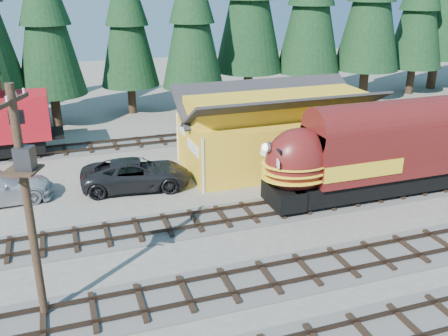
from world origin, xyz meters
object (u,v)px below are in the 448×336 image
object	(u,v)px
utility_pole	(27,193)
pickup_truck_a	(136,174)
depot	(277,123)
locomotive	(384,154)

from	to	relation	value
utility_pole	pickup_truck_a	xyz separation A→B (m)	(5.35, 11.01, -4.14)
depot	pickup_truck_a	size ratio (longest dim) A/B	1.98
depot	utility_pole	size ratio (longest dim) A/B	1.45
depot	pickup_truck_a	xyz separation A→B (m)	(-9.56, -0.92, -2.06)
utility_pole	locomotive	bearing A→B (deg)	39.79
locomotive	utility_pole	xyz separation A→B (m)	(-18.64, -5.43, 2.57)
locomotive	utility_pole	distance (m)	19.58
locomotive	pickup_truck_a	xyz separation A→B (m)	(-13.29, 5.58, -1.58)
locomotive	utility_pole	size ratio (longest dim) A/B	1.76
depot	locomotive	distance (m)	7.51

